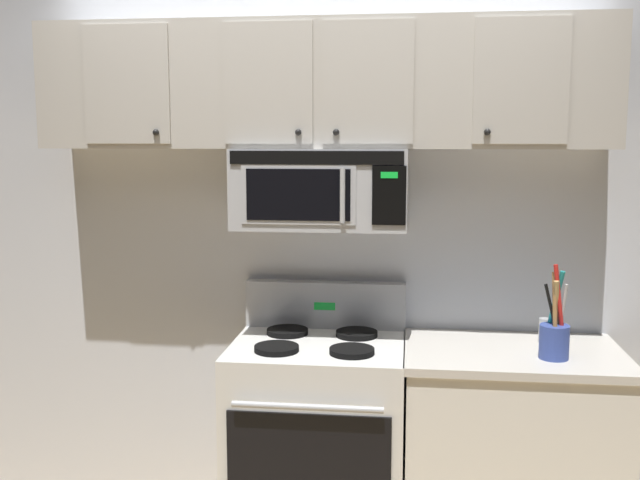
{
  "coord_description": "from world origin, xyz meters",
  "views": [
    {
      "loc": [
        0.39,
        -2.73,
        1.8
      ],
      "look_at": [
        0.0,
        0.49,
        1.35
      ],
      "focal_mm": 41.71,
      "sensor_mm": 36.0,
      "label": 1
    }
  ],
  "objects": [
    {
      "name": "back_wall",
      "position": [
        0.0,
        0.79,
        1.35
      ],
      "size": [
        5.2,
        0.1,
        2.7
      ],
      "primitive_type": "cube",
      "color": "silver",
      "rests_on": "ground_plane"
    },
    {
      "name": "stove_range",
      "position": [
        0.0,
        0.42,
        0.47
      ],
      "size": [
        0.76,
        0.69,
        1.12
      ],
      "color": "white",
      "rests_on": "ground_plane"
    },
    {
      "name": "over_range_microwave",
      "position": [
        -0.0,
        0.54,
        1.58
      ],
      "size": [
        0.76,
        0.43,
        0.35
      ],
      "color": "#B7BABF"
    },
    {
      "name": "upper_cabinets",
      "position": [
        -0.0,
        0.57,
        2.02
      ],
      "size": [
        2.5,
        0.36,
        0.55
      ],
      "color": "#BCB7AD"
    },
    {
      "name": "counter_segment",
      "position": [
        0.84,
        0.43,
        0.45
      ],
      "size": [
        0.93,
        0.65,
        0.9
      ],
      "color": "white",
      "rests_on": "ground_plane"
    },
    {
      "name": "utensil_crock_blue",
      "position": [
        0.99,
        0.32,
        1.0
      ],
      "size": [
        0.12,
        0.13,
        0.39
      ],
      "color": "#384C9E",
      "rests_on": "counter_segment"
    },
    {
      "name": "salt_shaker",
      "position": [
        0.99,
        0.56,
        0.95
      ],
      "size": [
        0.05,
        0.05,
        0.11
      ],
      "color": "white",
      "rests_on": "counter_segment"
    }
  ]
}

